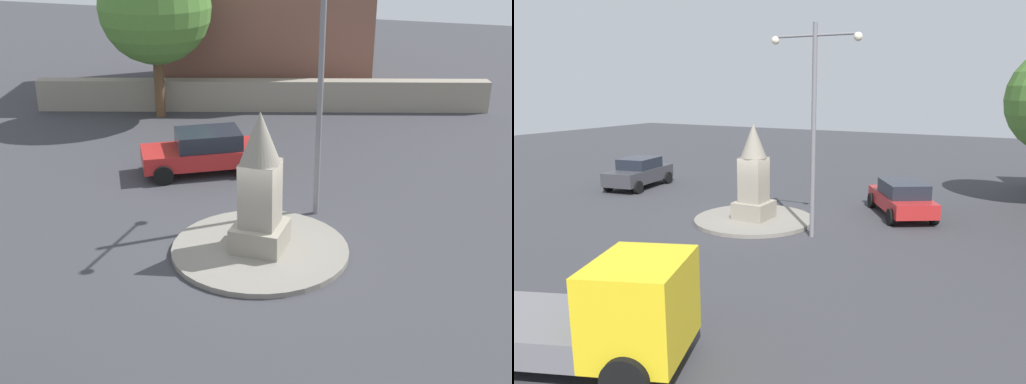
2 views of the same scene
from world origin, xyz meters
TOP-DOWN VIEW (x-y plane):
  - ground_plane at (0.00, 0.00)m, footprint 80.00×80.00m
  - traffic_island at (0.00, 0.00)m, footprint 4.62×4.62m
  - monument at (0.00, 0.00)m, footprint 1.31×1.31m
  - streetlamp at (2.80, -0.81)m, footprint 3.16×0.28m
  - car_red_approaching at (4.85, 3.55)m, footprint 3.53×4.33m
  - car_dark_grey_near_island at (-8.63, 3.11)m, footprint 2.43×4.24m
  - truck_yellow_waiting at (2.34, -10.44)m, footprint 5.59×3.75m

SIDE VIEW (x-z plane):
  - ground_plane at x=0.00m, z-range 0.00..0.00m
  - traffic_island at x=0.00m, z-range 0.00..0.14m
  - car_red_approaching at x=4.85m, z-range 0.03..1.48m
  - car_dark_grey_near_island at x=-8.63m, z-range 0.02..1.56m
  - truck_yellow_waiting at x=2.34m, z-range -0.08..2.06m
  - monument at x=0.00m, z-range -0.01..3.65m
  - streetlamp at x=2.80m, z-range 0.79..7.97m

